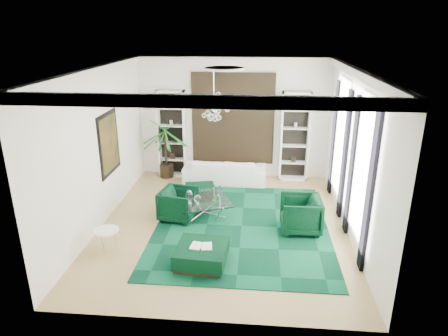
# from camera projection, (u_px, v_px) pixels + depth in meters

# --- Properties ---
(floor) EXTENTS (6.00, 7.00, 0.02)m
(floor) POSITION_uv_depth(u_px,v_px,m) (223.00, 224.00, 9.99)
(floor) COLOR tan
(floor) RESTS_ON ground
(ceiling) EXTENTS (6.00, 7.00, 0.02)m
(ceiling) POSITION_uv_depth(u_px,v_px,m) (223.00, 68.00, 8.70)
(ceiling) COLOR white
(ceiling) RESTS_ON ground
(wall_back) EXTENTS (6.00, 0.02, 3.80)m
(wall_back) POSITION_uv_depth(u_px,v_px,m) (233.00, 119.00, 12.64)
(wall_back) COLOR white
(wall_back) RESTS_ON ground
(wall_front) EXTENTS (6.00, 0.02, 3.80)m
(wall_front) POSITION_uv_depth(u_px,v_px,m) (203.00, 221.00, 6.05)
(wall_front) COLOR white
(wall_front) RESTS_ON ground
(wall_left) EXTENTS (0.02, 7.00, 3.80)m
(wall_left) POSITION_uv_depth(u_px,v_px,m) (99.00, 148.00, 9.59)
(wall_left) COLOR white
(wall_left) RESTS_ON ground
(wall_right) EXTENTS (0.02, 7.00, 3.80)m
(wall_right) POSITION_uv_depth(u_px,v_px,m) (354.00, 155.00, 9.10)
(wall_right) COLOR white
(wall_right) RESTS_ON ground
(crown_molding) EXTENTS (6.00, 7.00, 0.18)m
(crown_molding) POSITION_uv_depth(u_px,v_px,m) (223.00, 73.00, 8.74)
(crown_molding) COLOR white
(crown_molding) RESTS_ON ceiling
(ceiling_medallion) EXTENTS (0.90, 0.90, 0.05)m
(ceiling_medallion) POSITION_uv_depth(u_px,v_px,m) (224.00, 69.00, 8.99)
(ceiling_medallion) COLOR white
(ceiling_medallion) RESTS_ON ceiling
(tapestry) EXTENTS (2.50, 0.06, 2.80)m
(tapestry) POSITION_uv_depth(u_px,v_px,m) (233.00, 119.00, 12.59)
(tapestry) COLOR black
(tapestry) RESTS_ON wall_back
(shelving_left) EXTENTS (0.90, 0.38, 2.80)m
(shelving_left) POSITION_uv_depth(u_px,v_px,m) (172.00, 134.00, 12.78)
(shelving_left) COLOR white
(shelving_left) RESTS_ON floor
(shelving_right) EXTENTS (0.90, 0.38, 2.80)m
(shelving_right) POSITION_uv_depth(u_px,v_px,m) (295.00, 137.00, 12.46)
(shelving_right) COLOR white
(shelving_right) RESTS_ON floor
(painting) EXTENTS (0.04, 1.30, 1.60)m
(painting) POSITION_uv_depth(u_px,v_px,m) (109.00, 143.00, 10.17)
(painting) COLOR black
(painting) RESTS_ON wall_left
(window_near) EXTENTS (0.03, 1.10, 2.90)m
(window_near) POSITION_uv_depth(u_px,v_px,m) (363.00, 168.00, 8.26)
(window_near) COLOR white
(window_near) RESTS_ON wall_right
(curtain_near_a) EXTENTS (0.07, 0.30, 3.25)m
(curtain_near_a) POSITION_uv_depth(u_px,v_px,m) (369.00, 194.00, 7.61)
(curtain_near_a) COLOR black
(curtain_near_a) RESTS_ON floor
(curtain_near_b) EXTENTS (0.07, 0.30, 3.25)m
(curtain_near_b) POSITION_uv_depth(u_px,v_px,m) (352.00, 167.00, 9.08)
(curtain_near_b) COLOR black
(curtain_near_b) RESTS_ON floor
(window_far) EXTENTS (0.03, 1.10, 2.90)m
(window_far) POSITION_uv_depth(u_px,v_px,m) (341.00, 138.00, 10.51)
(window_far) COLOR white
(window_far) RESTS_ON wall_right
(curtain_far_a) EXTENTS (0.07, 0.30, 3.25)m
(curtain_far_a) POSITION_uv_depth(u_px,v_px,m) (345.00, 156.00, 9.86)
(curtain_far_a) COLOR black
(curtain_far_a) RESTS_ON floor
(curtain_far_b) EXTENTS (0.07, 0.30, 3.25)m
(curtain_far_b) POSITION_uv_depth(u_px,v_px,m) (334.00, 139.00, 11.33)
(curtain_far_b) COLOR black
(curtain_far_b) RESTS_ON floor
(rug) EXTENTS (4.20, 5.00, 0.02)m
(rug) POSITION_uv_depth(u_px,v_px,m) (242.00, 226.00, 9.86)
(rug) COLOR #032F1C
(rug) RESTS_ON floor
(sofa) EXTENTS (2.57, 1.03, 0.75)m
(sofa) POSITION_uv_depth(u_px,v_px,m) (225.00, 171.00, 12.54)
(sofa) COLOR white
(sofa) RESTS_ON floor
(armchair_left) EXTENTS (1.03, 1.01, 0.80)m
(armchair_left) POSITION_uv_depth(u_px,v_px,m) (179.00, 204.00, 10.14)
(armchair_left) COLOR black
(armchair_left) RESTS_ON floor
(armchair_right) EXTENTS (0.97, 0.94, 0.87)m
(armchair_right) POSITION_uv_depth(u_px,v_px,m) (300.00, 214.00, 9.54)
(armchair_right) COLOR black
(armchair_right) RESTS_ON floor
(coffee_table) EXTENTS (1.66, 1.66, 0.44)m
(coffee_table) POSITION_uv_depth(u_px,v_px,m) (203.00, 207.00, 10.39)
(coffee_table) COLOR white
(coffee_table) RESTS_ON floor
(ottoman_side) EXTENTS (0.97, 0.97, 0.36)m
(ottoman_side) POSITION_uv_depth(u_px,v_px,m) (200.00, 192.00, 11.41)
(ottoman_side) COLOR black
(ottoman_side) RESTS_ON floor
(ottoman_front) EXTENTS (1.09, 1.09, 0.41)m
(ottoman_front) POSITION_uv_depth(u_px,v_px,m) (202.00, 255.00, 8.27)
(ottoman_front) COLOR black
(ottoman_front) RESTS_ON floor
(book) EXTENTS (0.45, 0.30, 0.03)m
(book) POSITION_uv_depth(u_px,v_px,m) (201.00, 246.00, 8.19)
(book) COLOR white
(book) RESTS_ON ottoman_front
(side_table) EXTENTS (0.65, 0.65, 0.52)m
(side_table) POSITION_uv_depth(u_px,v_px,m) (107.00, 241.00, 8.69)
(side_table) COLOR white
(side_table) RESTS_ON floor
(palm) EXTENTS (1.83, 1.83, 2.52)m
(palm) POSITION_uv_depth(u_px,v_px,m) (165.00, 139.00, 12.69)
(palm) COLOR #206D24
(palm) RESTS_ON floor
(chandelier) EXTENTS (1.02, 1.02, 0.73)m
(chandelier) POSITION_uv_depth(u_px,v_px,m) (214.00, 106.00, 9.59)
(chandelier) COLOR white
(chandelier) RESTS_ON ceiling
(table_plant) EXTENTS (0.15, 0.13, 0.26)m
(table_plant) POSITION_uv_depth(u_px,v_px,m) (214.00, 199.00, 10.00)
(table_plant) COLOR #206D24
(table_plant) RESTS_ON coffee_table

